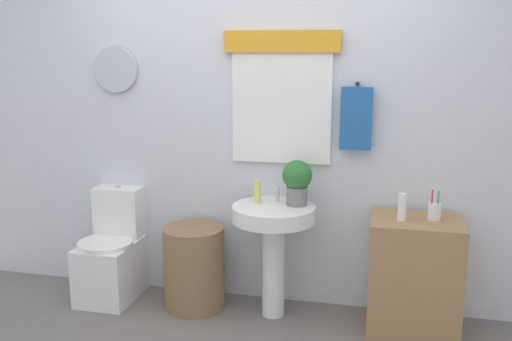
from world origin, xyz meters
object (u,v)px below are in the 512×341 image
object	(u,v)px
toothbrush_cup	(434,211)
potted_plant	(297,180)
laundry_hamper	(194,267)
wooden_cabinet	(414,275)
lotion_bottle	(402,207)
soap_bottle	(257,192)
pedestal_sink	(274,232)
toilet	(113,256)

from	to	relation	value
toothbrush_cup	potted_plant	bearing A→B (deg)	177.32
laundry_hamper	wooden_cabinet	distance (m)	1.45
lotion_bottle	toothbrush_cup	distance (m)	0.20
soap_bottle	wooden_cabinet	bearing A→B (deg)	-2.81
soap_bottle	laundry_hamper	bearing A→B (deg)	-173.44
laundry_hamper	soap_bottle	distance (m)	0.70
laundry_hamper	potted_plant	bearing A→B (deg)	4.94
soap_bottle	pedestal_sink	bearing A→B (deg)	-22.62
wooden_cabinet	potted_plant	size ratio (longest dim) A/B	2.46
wooden_cabinet	lotion_bottle	size ratio (longest dim) A/B	4.34
wooden_cabinet	potted_plant	distance (m)	0.94
pedestal_sink	wooden_cabinet	bearing A→B (deg)	0.00
laundry_hamper	potted_plant	distance (m)	0.95
potted_plant	lotion_bottle	bearing A→B (deg)	-8.60
toilet	toothbrush_cup	bearing A→B (deg)	-0.39
lotion_bottle	soap_bottle	bearing A→B (deg)	174.42
wooden_cabinet	soap_bottle	distance (m)	1.12
potted_plant	toothbrush_cup	bearing A→B (deg)	-2.68
toilet	potted_plant	size ratio (longest dim) A/B	2.68
laundry_hamper	wooden_cabinet	xyz separation A→B (m)	(1.45, 0.00, 0.08)
laundry_hamper	potted_plant	world-z (taller)	potted_plant
laundry_hamper	potted_plant	size ratio (longest dim) A/B	1.92
soap_bottle	toothbrush_cup	xyz separation A→B (m)	(1.11, -0.03, -0.05)
potted_plant	soap_bottle	bearing A→B (deg)	-177.80
pedestal_sink	lotion_bottle	bearing A→B (deg)	-2.86
laundry_hamper	lotion_bottle	bearing A→B (deg)	-1.69
toilet	wooden_cabinet	world-z (taller)	toilet
toilet	soap_bottle	distance (m)	1.19
pedestal_sink	lotion_bottle	xyz separation A→B (m)	(0.80, -0.04, 0.23)
toilet	laundry_hamper	distance (m)	0.63
soap_bottle	toilet	bearing A→B (deg)	-179.19
laundry_hamper	soap_bottle	xyz separation A→B (m)	(0.43, 0.05, 0.55)
lotion_bottle	potted_plant	bearing A→B (deg)	171.40
pedestal_sink	potted_plant	size ratio (longest dim) A/B	2.56
potted_plant	lotion_bottle	xyz separation A→B (m)	(0.66, -0.10, -0.11)
pedestal_sink	potted_plant	bearing A→B (deg)	23.20
wooden_cabinet	toothbrush_cup	size ratio (longest dim) A/B	3.94
toothbrush_cup	laundry_hamper	bearing A→B (deg)	-179.26
laundry_hamper	lotion_bottle	distance (m)	1.46
toilet	soap_bottle	bearing A→B (deg)	0.81
laundry_hamper	toothbrush_cup	xyz separation A→B (m)	(1.55, 0.02, 0.50)
lotion_bottle	pedestal_sink	bearing A→B (deg)	177.14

